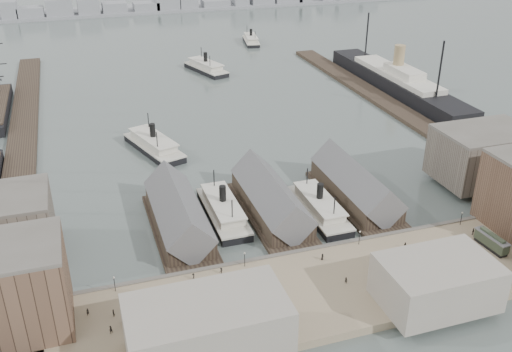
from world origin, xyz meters
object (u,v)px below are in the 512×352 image
object	(u,v)px
horse_cart_center	(248,296)
ocean_steamer	(397,81)
tram	(491,242)
horse_cart_right	(393,275)
ferry_docked_west	(223,210)
horse_cart_left	(139,318)

from	to	relation	value
horse_cart_center	ocean_steamer	bearing A→B (deg)	-49.25
tram	horse_cart_right	xyz separation A→B (m)	(-29.41, -3.23, -1.03)
ferry_docked_west	horse_cart_left	bearing A→B (deg)	-126.70
ferry_docked_west	horse_cart_right	distance (m)	50.63
ferry_docked_west	horse_cart_center	bearing A→B (deg)	-97.18
horse_cart_right	tram	bearing A→B (deg)	-102.19
ocean_steamer	horse_cart_right	distance (m)	147.90
ferry_docked_west	horse_cart_left	world-z (taller)	ferry_docked_west
ferry_docked_west	horse_cart_center	xyz separation A→B (m)	(-4.85, -38.52, 0.38)
horse_cart_left	ocean_steamer	bearing A→B (deg)	-41.71
tram	horse_cart_center	distance (m)	63.11
ferry_docked_west	horse_cart_right	xyz separation A→B (m)	(28.84, -41.62, 0.33)
horse_cart_center	ferry_docked_west	bearing A→B (deg)	-14.82
ocean_steamer	horse_cart_center	xyz separation A→B (m)	(-109.85, -123.68, -1.64)
tram	horse_cart_left	xyz separation A→B (m)	(-86.68, 0.24, -0.95)
ocean_steamer	horse_cart_left	bearing A→B (deg)	-137.26
horse_cart_left	horse_cart_right	world-z (taller)	horse_cart_left
ocean_steamer	horse_cart_right	xyz separation A→B (m)	(-76.16, -126.77, -1.69)
tram	horse_cart_left	size ratio (longest dim) A/B	2.10
ferry_docked_west	tram	bearing A→B (deg)	-33.39
tram	horse_cart_right	bearing A→B (deg)	-178.41
horse_cart_center	horse_cart_right	bearing A→B (deg)	-102.89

